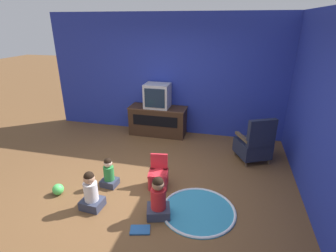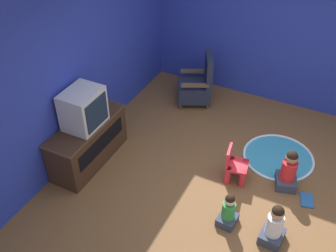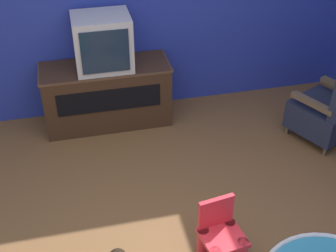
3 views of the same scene
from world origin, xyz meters
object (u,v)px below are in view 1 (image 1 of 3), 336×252
at_px(television, 157,96).
at_px(toy_ball, 58,189).
at_px(child_watching_left, 91,192).
at_px(child_watching_center, 158,200).
at_px(book, 140,230).
at_px(black_armchair, 254,144).
at_px(tv_cabinet, 158,120).
at_px(yellow_kid_chair, 158,174).
at_px(child_watching_right, 109,174).

bearing_deg(television, toy_ball, -108.29).
height_order(child_watching_left, child_watching_center, child_watching_center).
height_order(child_watching_left, book, child_watching_left).
bearing_deg(child_watching_center, child_watching_left, 167.47).
bearing_deg(toy_ball, black_armchair, 31.46).
bearing_deg(book, child_watching_left, 147.06).
distance_m(tv_cabinet, television, 0.60).
distance_m(child_watching_left, book, 0.91).
bearing_deg(yellow_kid_chair, child_watching_left, -145.37).
xyz_separation_m(tv_cabinet, television, (-0.00, -0.02, 0.60)).
xyz_separation_m(child_watching_left, toy_ball, (-0.68, 0.16, -0.17)).
xyz_separation_m(television, child_watching_left, (-0.19, -2.80, -0.69)).
bearing_deg(child_watching_center, toy_ball, 160.64).
distance_m(yellow_kid_chair, child_watching_right, 0.81).
distance_m(child_watching_right, book, 1.20).
height_order(yellow_kid_chair, book, yellow_kid_chair).
relative_size(child_watching_right, book, 1.73).
bearing_deg(toy_ball, book, -15.89).
bearing_deg(tv_cabinet, child_watching_center, -73.98).
bearing_deg(tv_cabinet, child_watching_right, -94.93).
distance_m(toy_ball, book, 1.57).
xyz_separation_m(yellow_kid_chair, child_watching_left, (-0.79, -0.75, 0.04)).
bearing_deg(toy_ball, child_watching_left, -12.98).
xyz_separation_m(child_watching_center, child_watching_right, (-0.98, 0.51, -0.05)).
relative_size(television, black_armchair, 0.61).
relative_size(tv_cabinet, child_watching_right, 2.64).
relative_size(television, child_watching_right, 1.11).
relative_size(yellow_kid_chair, book, 1.83).
distance_m(television, book, 3.27).
bearing_deg(child_watching_left, yellow_kid_chair, 47.48).
bearing_deg(black_armchair, child_watching_center, 28.96).
bearing_deg(television, tv_cabinet, 90.00).
distance_m(tv_cabinet, yellow_kid_chair, 2.15).
relative_size(tv_cabinet, child_watching_center, 2.13).
bearing_deg(yellow_kid_chair, black_armchair, 30.08).
bearing_deg(child_watching_center, black_armchair, 39.00).
bearing_deg(child_watching_left, toy_ball, 170.99).
distance_m(television, child_watching_right, 2.35).
relative_size(child_watching_center, book, 2.14).
distance_m(yellow_kid_chair, child_watching_left, 1.09).
relative_size(child_watching_left, toy_ball, 3.43).
bearing_deg(child_watching_right, child_watching_center, -22.41).
bearing_deg(tv_cabinet, child_watching_left, -93.96).
bearing_deg(television, yellow_kid_chair, -73.74).
distance_m(black_armchair, child_watching_right, 2.75).
xyz_separation_m(tv_cabinet, child_watching_left, (-0.19, -2.81, -0.09)).
distance_m(yellow_kid_chair, child_watching_center, 0.72).
bearing_deg(child_watching_right, child_watching_left, -85.17).
distance_m(television, black_armchair, 2.37).
bearing_deg(child_watching_right, black_armchair, 36.45).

